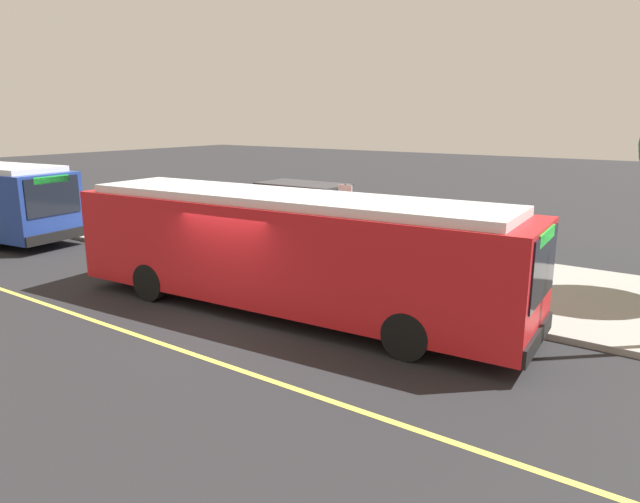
% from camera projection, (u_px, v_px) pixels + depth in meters
% --- Properties ---
extents(ground_plane, '(120.00, 120.00, 0.00)m').
position_uv_depth(ground_plane, '(236.00, 316.00, 13.99)').
color(ground_plane, '#232326').
extents(sidewalk_curb, '(44.00, 6.40, 0.15)m').
position_uv_depth(sidewalk_curb, '(364.00, 263.00, 18.73)').
color(sidewalk_curb, gray).
rests_on(sidewalk_curb, ground_plane).
extents(lane_stripe_center, '(36.00, 0.14, 0.01)m').
position_uv_depth(lane_stripe_center, '(165.00, 345.00, 12.24)').
color(lane_stripe_center, '#E0D64C').
rests_on(lane_stripe_center, ground_plane).
extents(transit_bus_main, '(12.09, 3.38, 2.95)m').
position_uv_depth(transit_bus_main, '(287.00, 248.00, 13.97)').
color(transit_bus_main, red).
rests_on(transit_bus_main, ground_plane).
extents(bus_shelter, '(2.90, 1.60, 2.48)m').
position_uv_depth(bus_shelter, '(302.00, 204.00, 18.97)').
color(bus_shelter, '#333338').
rests_on(bus_shelter, sidewalk_curb).
extents(waiting_bench, '(1.60, 0.48, 0.95)m').
position_uv_depth(waiting_bench, '(302.00, 243.00, 19.07)').
color(waiting_bench, brown).
rests_on(waiting_bench, sidewalk_curb).
extents(route_sign_post, '(0.44, 0.08, 2.80)m').
position_uv_depth(route_sign_post, '(345.00, 220.00, 15.87)').
color(route_sign_post, '#333338').
rests_on(route_sign_post, sidewalk_curb).
extents(pedestrian_commuter, '(0.24, 0.40, 1.69)m').
position_uv_depth(pedestrian_commuter, '(313.00, 241.00, 17.06)').
color(pedestrian_commuter, '#282D47').
rests_on(pedestrian_commuter, sidewalk_curb).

